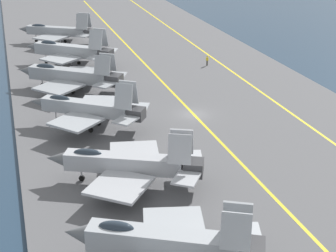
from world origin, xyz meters
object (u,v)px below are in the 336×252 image
crew_yellow_vest (207,60)px  parked_jet_seventh (58,31)px  parked_jet_second (165,243)px  parked_jet_third (127,163)px  parked_jet_sixth (70,50)px  parked_jet_fifth (70,75)px  parked_jet_fourth (88,108)px

crew_yellow_vest → parked_jet_seventh: bearing=44.4°
parked_jet_second → parked_jet_seventh: (72.81, -0.37, 0.19)m
parked_jet_third → parked_jet_sixth: bearing=-0.2°
parked_jet_second → parked_jet_fifth: 43.67m
parked_jet_second → parked_jet_sixth: 56.48m
parked_jet_second → parked_jet_third: size_ratio=0.97×
parked_jet_sixth → parked_jet_fourth: bearing=177.1°
parked_jet_third → parked_jet_fifth: 30.16m
parked_jet_fourth → parked_jet_sixth: 27.87m
parked_jet_third → crew_yellow_vest: 42.71m
parked_jet_fourth → crew_yellow_vest: size_ratio=8.37×
parked_jet_second → parked_jet_third: bearing=-1.3°
parked_jet_seventh → parked_jet_second: bearing=179.7°
parked_jet_third → parked_jet_seventh: size_ratio=0.98×
parked_jet_second → crew_yellow_vest: 54.75m
parked_jet_fourth → parked_jet_sixth: (27.83, -1.43, 0.06)m
parked_jet_fourth → crew_yellow_vest: (20.98, -24.06, -1.74)m
parked_jet_fifth → parked_jet_second: bearing=-178.5°
parked_jet_second → parked_jet_fourth: bearing=1.9°
parked_jet_seventh → crew_yellow_vest: (-23.19, -22.71, -1.59)m
parked_jet_third → parked_jet_seventh: bearing=-0.1°
parked_jet_seventh → crew_yellow_vest: 32.50m
parked_jet_fourth → parked_jet_fifth: 15.02m
parked_jet_sixth → parked_jet_second: bearing=179.5°
parked_jet_second → parked_jet_sixth: (56.47, -0.45, 0.40)m
parked_jet_fourth → parked_jet_seventh: (44.17, -1.34, -0.15)m
parked_jet_fourth → parked_jet_third: bearing=-175.2°
crew_yellow_vest → parked_jet_fourth: bearing=131.1°
parked_jet_second → parked_jet_seventh: parked_jet_seventh is taller
parked_jet_third → parked_jet_sixth: parked_jet_sixth is taller
parked_jet_third → crew_yellow_vest: parked_jet_third is taller
parked_jet_sixth → parked_jet_seventh: bearing=0.3°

